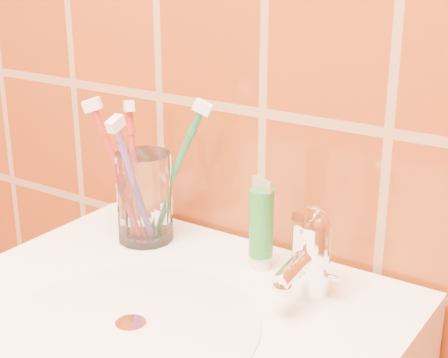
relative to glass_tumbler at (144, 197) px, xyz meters
The scene contains 7 objects.
glass_tumbler is the anchor object (origin of this frame).
toothpaste_tube 0.19m from the glass_tumbler, ahead, with size 0.04×0.03×0.13m.
faucet 0.28m from the glass_tumbler, ahead, with size 0.05×0.11×0.12m.
toothbrush_0 0.05m from the glass_tumbler, 129.79° to the right, with size 0.08×0.06×0.22m, color #A32B23, non-canonical shape.
toothbrush_1 0.05m from the glass_tumbler, 70.27° to the right, with size 0.03×0.09×0.21m, color #6E4594, non-canonical shape.
toothbrush_2 0.06m from the glass_tumbler, 34.79° to the left, with size 0.10×0.05×0.22m, color #1E713D, non-canonical shape.
toothbrush_3 0.04m from the glass_tumbler, behind, with size 0.05×0.05×0.21m, color #B22B26, non-canonical shape.
Camera 1 is at (0.47, 0.40, 1.28)m, focal length 55.00 mm.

